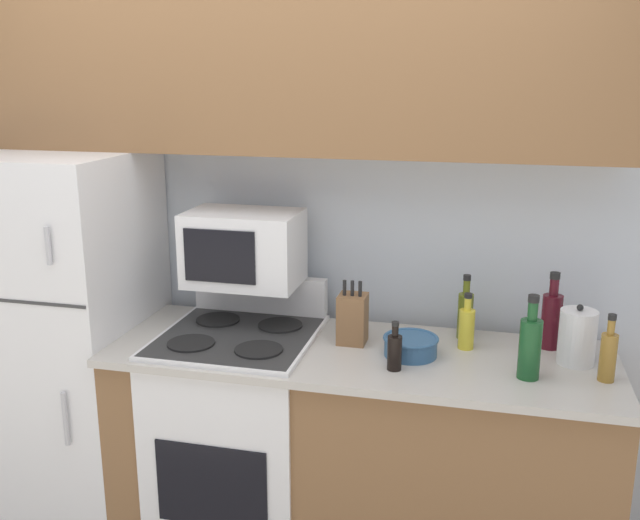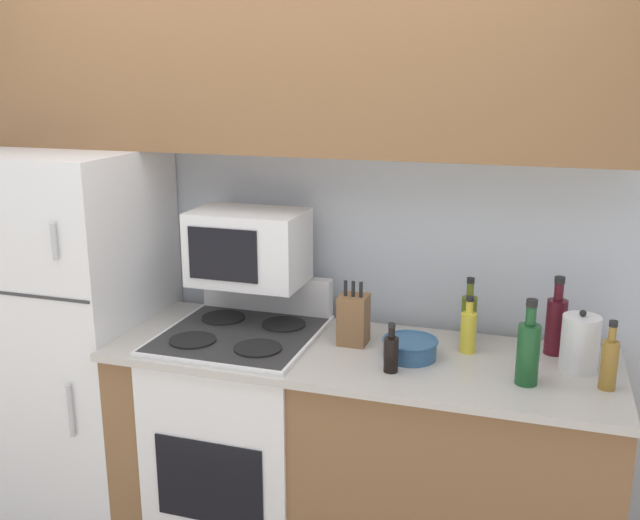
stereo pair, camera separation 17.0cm
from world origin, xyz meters
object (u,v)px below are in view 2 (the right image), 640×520
at_px(refrigerator, 73,335).
at_px(bottle_cooking_spray, 468,330).
at_px(knife_block, 354,319).
at_px(bottle_wine_red, 556,324).
at_px(stove, 243,435).
at_px(bowl, 410,348).
at_px(bottle_vinegar, 609,362).
at_px(microwave, 248,247).
at_px(bottle_olive_oil, 469,317).
at_px(bottle_wine_green, 528,351).
at_px(bottle_soy_sauce, 391,353).
at_px(kettle, 580,343).

xyz_separation_m(refrigerator, bottle_cooking_spray, (1.71, 0.08, 0.19)).
relative_size(knife_block, bottle_wine_red, 0.85).
height_order(stove, bowl, stove).
bearing_deg(bottle_vinegar, stove, 176.98).
bearing_deg(microwave, knife_block, -10.22).
distance_m(refrigerator, bottle_wine_red, 2.04).
relative_size(refrigerator, bowl, 7.84).
bearing_deg(bottle_olive_oil, bottle_wine_green, -55.39).
distance_m(bottle_cooking_spray, bottle_soy_sauce, 0.36).
bearing_deg(stove, knife_block, 8.65).
distance_m(refrigerator, bottle_soy_sauce, 1.50).
bearing_deg(microwave, kettle, -4.05).
bearing_deg(bottle_soy_sauce, bottle_olive_oil, 59.32).
height_order(bowl, bottle_vinegar, bottle_vinegar).
xyz_separation_m(bottle_wine_green, kettle, (0.17, 0.17, -0.02)).
relative_size(bottle_soy_sauce, bottle_vinegar, 0.75).
bearing_deg(knife_block, kettle, -0.48).
distance_m(stove, knife_block, 0.70).
xyz_separation_m(microwave, knife_block, (0.47, -0.09, -0.23)).
relative_size(bottle_cooking_spray, bottle_vinegar, 0.92).
height_order(stove, knife_block, knife_block).
relative_size(bottle_olive_oil, bottle_soy_sauce, 1.44).
relative_size(refrigerator, bottle_cooking_spray, 7.42).
bearing_deg(refrigerator, bowl, -1.79).
xyz_separation_m(stove, bottle_wine_red, (1.20, 0.20, 0.55)).
distance_m(refrigerator, knife_block, 1.30).
bearing_deg(refrigerator, bottle_cooking_spray, 2.54).
bearing_deg(bottle_wine_green, bottle_olive_oil, 124.61).
xyz_separation_m(bowl, bottle_soy_sauce, (-0.04, -0.14, 0.03)).
height_order(bottle_cooking_spray, kettle, kettle).
distance_m(stove, microwave, 0.78).
height_order(knife_block, bowl, knife_block).
distance_m(bottle_olive_oil, bottle_vinegar, 0.58).
height_order(microwave, knife_block, microwave).
height_order(bowl, bottle_olive_oil, bottle_olive_oil).
relative_size(bowl, bottle_soy_sauce, 1.16).
height_order(microwave, bottle_cooking_spray, microwave).
relative_size(refrigerator, bottle_wine_red, 5.44).
xyz_separation_m(bowl, bottle_wine_red, (0.51, 0.21, 0.08)).
height_order(refrigerator, knife_block, refrigerator).
xyz_separation_m(refrigerator, bottle_vinegar, (2.20, -0.11, 0.20)).
xyz_separation_m(knife_block, bottle_cooking_spray, (0.43, 0.05, -0.01)).
relative_size(bowl, bottle_cooking_spray, 0.95).
height_order(bottle_olive_oil, bottle_cooking_spray, bottle_olive_oil).
bearing_deg(bottle_soy_sauce, bottle_vinegar, 6.49).
bearing_deg(stove, bowl, -0.82).
bearing_deg(kettle, bottle_olive_oil, 157.90).
xyz_separation_m(stove, bottle_olive_oil, (0.87, 0.23, 0.54)).
distance_m(bottle_olive_oil, bottle_wine_green, 0.41).
height_order(refrigerator, bottle_cooking_spray, refrigerator).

